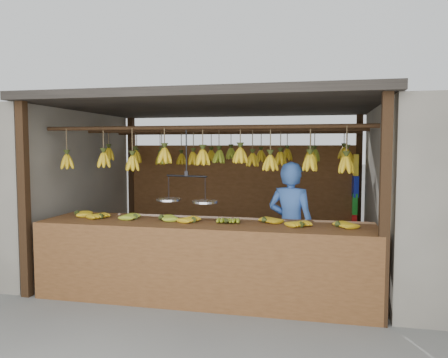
# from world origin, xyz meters

# --- Properties ---
(ground) EXTENTS (80.00, 80.00, 0.00)m
(ground) POSITION_xyz_m (0.00, 0.00, 0.00)
(ground) COLOR #5B5B57
(stall) EXTENTS (4.30, 3.30, 2.40)m
(stall) POSITION_xyz_m (0.00, 0.33, 1.97)
(stall) COLOR black
(stall) RESTS_ON ground
(counter) EXTENTS (3.87, 0.88, 0.96)m
(counter) POSITION_xyz_m (0.07, -1.24, 0.72)
(counter) COLOR brown
(counter) RESTS_ON ground
(hanging_bananas) EXTENTS (3.63, 2.24, 0.40)m
(hanging_bananas) POSITION_xyz_m (0.01, 0.00, 1.62)
(hanging_bananas) COLOR gold
(hanging_bananas) RESTS_ON ground
(balance_scale) EXTENTS (0.78, 0.40, 0.88)m
(balance_scale) POSITION_xyz_m (-0.17, -1.00, 1.17)
(balance_scale) COLOR black
(balance_scale) RESTS_ON ground
(vendor) EXTENTS (0.67, 0.54, 1.60)m
(vendor) POSITION_xyz_m (1.04, -0.60, 0.80)
(vendor) COLOR #3359A5
(vendor) RESTS_ON ground
(bag_bundles) EXTENTS (0.08, 0.26, 1.30)m
(bag_bundles) POSITION_xyz_m (1.94, 1.35, 1.00)
(bag_bundles) COLOR yellow
(bag_bundles) RESTS_ON ground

